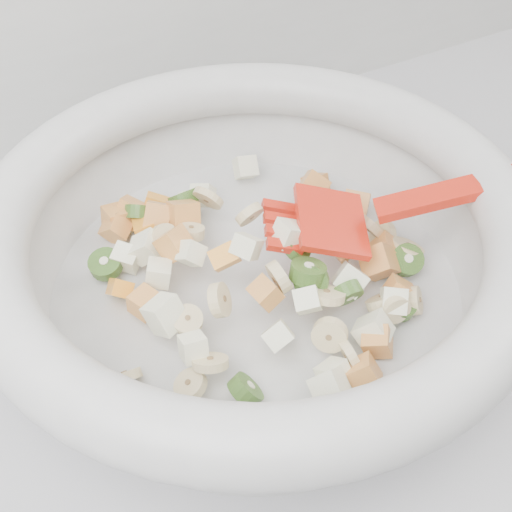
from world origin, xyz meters
TOP-DOWN VIEW (x-y plane):
  - mixing_bowl at (0.10, 1.47)m, footprint 0.49×0.42m

SIDE VIEW (x-z plane):
  - mixing_bowl at x=0.10m, z-range 0.89..1.03m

